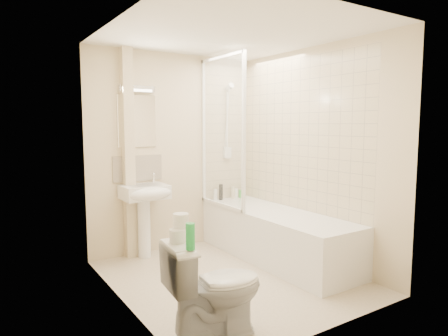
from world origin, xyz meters
TOP-DOWN VIEW (x-y plane):
  - floor at (0.00, 0.00)m, footprint 2.50×2.50m
  - wall_back at (0.00, 1.25)m, footprint 2.20×0.02m
  - wall_left at (-1.10, 0.00)m, footprint 0.02×2.50m
  - wall_right at (1.10, 0.00)m, footprint 0.02×2.50m
  - ceiling at (0.00, 0.00)m, footprint 2.20×2.50m
  - tile_back at (0.75, 1.24)m, footprint 0.70×0.01m
  - tile_right at (1.09, 0.20)m, footprint 0.01×2.10m
  - pipe_boxing at (-0.62, 1.19)m, footprint 0.12×0.12m
  - splashback at (-0.49, 1.24)m, footprint 0.60×0.02m
  - mirror at (-0.49, 1.24)m, footprint 0.46×0.01m
  - strip_light at (-0.49, 1.22)m, footprint 0.42×0.07m
  - bathtub at (0.75, 0.20)m, footprint 0.70×2.10m
  - shower_screen at (0.40, 0.80)m, footprint 0.04×0.92m
  - shower_fixture at (0.75, 1.19)m, footprint 0.10×0.16m
  - pedestal_sink at (-0.49, 1.01)m, footprint 0.50×0.47m
  - bottle_white_a at (0.53, 1.16)m, footprint 0.05×0.05m
  - bottle_black_b at (0.62, 1.16)m, footprint 0.05×0.05m
  - bottle_cream at (0.81, 1.16)m, footprint 0.05×0.05m
  - bottle_white_b at (0.86, 1.16)m, footprint 0.06×0.06m
  - bottle_green at (0.94, 1.16)m, footprint 0.06×0.06m
  - toilet at (-0.72, -0.85)m, footprint 0.57×0.81m
  - toilet_roll_lower at (-0.98, -0.78)m, footprint 0.12×0.12m
  - toilet_roll_upper at (-0.93, -0.74)m, footprint 0.11×0.11m
  - green_bottle at (-0.98, -0.97)m, footprint 0.06×0.06m

SIDE VIEW (x-z plane):
  - floor at x=0.00m, z-range 0.00..0.00m
  - bathtub at x=0.75m, z-range 0.01..0.56m
  - toilet at x=-0.72m, z-range 0.00..0.73m
  - bottle_green at x=0.94m, z-range 0.55..0.65m
  - bottle_white_b at x=0.86m, z-range 0.55..0.68m
  - bottle_white_a at x=0.53m, z-range 0.55..0.70m
  - bottle_cream at x=0.81m, z-range 0.55..0.71m
  - bottle_black_b at x=0.62m, z-range 0.55..0.76m
  - pedestal_sink at x=-0.49m, z-range 0.20..1.17m
  - toilet_roll_lower at x=-0.98m, z-range 0.73..0.82m
  - green_bottle at x=-0.98m, z-range 0.73..0.90m
  - toilet_roll_upper at x=-0.93m, z-range 0.82..0.92m
  - splashback at x=-0.49m, z-range 0.88..1.18m
  - wall_back at x=0.00m, z-range 0.00..2.40m
  - wall_left at x=-1.10m, z-range 0.00..2.40m
  - wall_right at x=1.10m, z-range 0.00..2.40m
  - pipe_boxing at x=-0.62m, z-range 0.00..2.40m
  - tile_back at x=0.75m, z-range 0.55..2.30m
  - tile_right at x=1.09m, z-range 0.55..2.30m
  - shower_screen at x=0.40m, z-range 0.55..2.35m
  - shower_fixture at x=0.75m, z-range 1.05..2.04m
  - mirror at x=-0.49m, z-range 1.28..1.88m
  - strip_light at x=-0.49m, z-range 1.92..1.98m
  - ceiling at x=0.00m, z-range 2.39..2.41m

